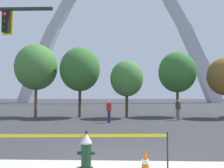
{
  "coord_description": "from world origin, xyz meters",
  "views": [
    {
      "loc": [
        0.17,
        -6.48,
        1.91
      ],
      "look_at": [
        -0.21,
        5.0,
        2.5
      ],
      "focal_mm": 35.94,
      "sensor_mm": 36.0,
      "label": 1
    }
  ],
  "objects_px": {
    "traffic_cone_by_hydrant": "(145,164)",
    "pedestrian_walking_left": "(178,110)",
    "monument_arch": "(119,37)",
    "fire_hydrant": "(86,151)",
    "pedestrian_standing_center": "(109,111)"
  },
  "relations": [
    {
      "from": "pedestrian_walking_left",
      "to": "monument_arch",
      "type": "bearing_deg",
      "value": 96.46
    },
    {
      "from": "fire_hydrant",
      "to": "monument_arch",
      "type": "xyz_separation_m",
      "value": [
        0.69,
        53.4,
        17.09
      ]
    },
    {
      "from": "traffic_cone_by_hydrant",
      "to": "pedestrian_standing_center",
      "type": "height_order",
      "value": "pedestrian_standing_center"
    },
    {
      "from": "traffic_cone_by_hydrant",
      "to": "monument_arch",
      "type": "bearing_deg",
      "value": 90.8
    },
    {
      "from": "monument_arch",
      "to": "pedestrian_walking_left",
      "type": "bearing_deg",
      "value": -83.54
    },
    {
      "from": "fire_hydrant",
      "to": "monument_arch",
      "type": "relative_size",
      "value": 0.02
    },
    {
      "from": "traffic_cone_by_hydrant",
      "to": "pedestrian_walking_left",
      "type": "distance_m",
      "value": 13.0
    },
    {
      "from": "fire_hydrant",
      "to": "pedestrian_standing_center",
      "type": "bearing_deg",
      "value": 89.23
    },
    {
      "from": "fire_hydrant",
      "to": "monument_arch",
      "type": "bearing_deg",
      "value": 89.26
    },
    {
      "from": "traffic_cone_by_hydrant",
      "to": "pedestrian_standing_center",
      "type": "xyz_separation_m",
      "value": [
        -1.31,
        10.63,
        0.46
      ]
    },
    {
      "from": "traffic_cone_by_hydrant",
      "to": "monument_arch",
      "type": "xyz_separation_m",
      "value": [
        -0.76,
        54.07,
        17.2
      ]
    },
    {
      "from": "fire_hydrant",
      "to": "pedestrian_walking_left",
      "type": "relative_size",
      "value": 0.62
    },
    {
      "from": "traffic_cone_by_hydrant",
      "to": "pedestrian_standing_center",
      "type": "relative_size",
      "value": 0.46
    },
    {
      "from": "fire_hydrant",
      "to": "pedestrian_walking_left",
      "type": "height_order",
      "value": "pedestrian_walking_left"
    },
    {
      "from": "monument_arch",
      "to": "pedestrian_walking_left",
      "type": "distance_m",
      "value": 45.18
    }
  ]
}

